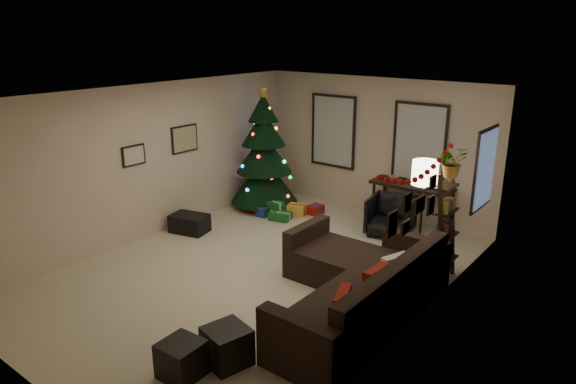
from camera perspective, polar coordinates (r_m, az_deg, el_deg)
The scene contains 29 objects.
floor at distance 8.14m, azimuth -3.19°, elevation -8.62°, with size 7.00×7.00×0.00m, color beige.
ceiling at distance 7.36m, azimuth -3.55°, elevation 10.59°, with size 7.00×7.00×0.00m, color white.
wall_back at distance 10.44m, azimuth 9.45°, elevation 4.94°, with size 5.00×5.00×0.00m, color beige.
wall_front at distance 5.69m, azimuth -27.50°, elevation -7.73°, with size 5.00×5.00×0.00m, color beige.
wall_left at distance 9.43m, azimuth -14.88°, elevation 3.23°, with size 7.00×7.00×0.00m, color beige.
wall_right at distance 6.36m, azimuth 13.86°, elevation -3.59°, with size 7.00×7.00×0.00m, color beige.
window_back_left at distance 10.85m, azimuth 5.01°, elevation 6.66°, with size 1.05×0.06×1.50m.
window_back_right at distance 9.96m, azimuth 14.22°, elevation 5.21°, with size 1.05×0.06×1.50m.
window_right_wall at distance 8.62m, azimuth 20.86°, elevation 2.37°, with size 0.06×0.90×1.30m.
christmas_tree at distance 10.65m, azimuth -2.66°, elevation 3.82°, with size 1.38×1.38×2.57m.
presents at distance 10.55m, azimuth -1.21°, elevation -1.65°, with size 1.50×1.01×0.30m.
sofa at distance 7.01m, azimuth 7.75°, elevation -10.54°, with size 2.11×3.05×0.92m.
pillow_red_a at distance 5.87m, azimuth 5.93°, elevation -12.72°, with size 0.12×0.44×0.44m, color maroon.
pillow_red_b at distance 6.45m, azimuth 9.61°, elevation -9.92°, with size 0.12×0.44×0.44m, color maroon.
pillow_cream at distance 6.86m, azimuth 11.65°, elevation -8.39°, with size 0.12×0.41×0.41m, color beige.
ottoman_near at distance 6.06m, azimuth -6.69°, elevation -16.41°, with size 0.45×0.45×0.43m, color black.
ottoman_far at distance 5.96m, azimuth -11.58°, elevation -17.51°, with size 0.43×0.43×0.40m, color black.
desk at distance 9.94m, azimuth 13.39°, elevation 0.31°, with size 1.52×0.54×0.82m.
desk_chair at distance 9.52m, azimuth 11.20°, elevation -2.59°, with size 0.71×0.66×0.73m, color black.
bookshelf at distance 7.94m, azimuth 16.85°, elevation -3.79°, with size 0.30×0.49×1.65m.
potted_plant at distance 7.66m, azimuth 17.62°, elevation 3.64°, with size 0.52×0.45×0.58m, color #4C4C4C.
floor_lamp at distance 7.79m, azimuth 14.71°, elevation 1.25°, with size 0.37×0.37×1.77m.
art_map at distance 9.84m, azimuth -11.28°, elevation 5.74°, with size 0.04×0.60×0.50m.
art_abstract at distance 9.18m, azimuth -16.58°, elevation 3.87°, with size 0.04×0.45×0.35m.
gallery at distance 6.23m, azimuth 13.56°, elevation -1.84°, with size 0.03×1.25×0.54m.
garland at distance 6.23m, azimuth 14.15°, elevation 2.53°, with size 0.08×1.90×0.30m, color #A5140C, non-canonical shape.
stocking_left at distance 10.50m, azimuth 8.95°, elevation 6.26°, with size 0.20×0.05×0.36m.
stocking_right at distance 10.35m, azimuth 10.52°, elevation 5.76°, with size 0.20×0.05×0.36m.
storage_bin at distance 9.72m, azimuth -10.75°, elevation -3.39°, with size 0.66×0.44×0.33m, color black.
Camera 1 is at (4.85, -5.47, 3.59)m, focal length 32.44 mm.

